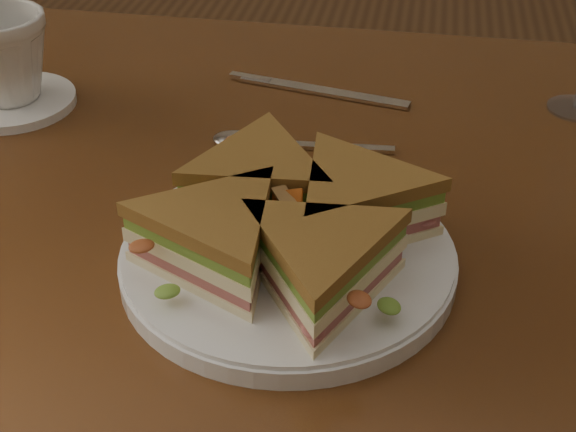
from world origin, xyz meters
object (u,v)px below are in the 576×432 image
(table, at_px, (302,272))
(saucer, at_px, (13,102))
(plate, at_px, (288,259))
(spoon, at_px, (259,142))
(coffee_cup, at_px, (3,57))
(sandwich_wedges, at_px, (288,221))
(knife, at_px, (311,90))

(table, height_order, saucer, saucer)
(plate, height_order, spoon, plate)
(table, relative_size, coffee_cup, 11.76)
(sandwich_wedges, xyz_separation_m, saucer, (-0.35, 0.23, -0.04))
(table, distance_m, coffee_cup, 0.39)
(knife, distance_m, saucer, 0.33)
(table, bearing_deg, spoon, 128.14)
(table, bearing_deg, saucer, 161.82)
(plate, bearing_deg, spoon, 108.56)
(plate, height_order, sandwich_wedges, sandwich_wedges)
(table, height_order, spoon, spoon)
(plate, distance_m, sandwich_wedges, 0.04)
(table, relative_size, plate, 4.45)
(spoon, xyz_separation_m, coffee_cup, (-0.28, 0.04, 0.05))
(saucer, bearing_deg, spoon, -7.88)
(saucer, height_order, coffee_cup, coffee_cup)
(sandwich_wedges, bearing_deg, coffee_cup, 146.78)
(spoon, bearing_deg, saucer, 168.14)
(coffee_cup, bearing_deg, knife, -1.79)
(plate, distance_m, saucer, 0.42)
(table, distance_m, knife, 0.23)
(saucer, xyz_separation_m, coffee_cup, (0.00, 0.00, 0.05))
(plate, xyz_separation_m, knife, (-0.03, 0.32, -0.01))
(sandwich_wedges, distance_m, saucer, 0.42)
(spoon, distance_m, saucer, 0.29)
(table, height_order, plate, plate)
(knife, height_order, saucer, saucer)
(table, xyz_separation_m, spoon, (-0.06, 0.07, 0.10))
(knife, xyz_separation_m, saucer, (-0.32, -0.09, 0.00))
(spoon, height_order, coffee_cup, coffee_cup)
(plate, bearing_deg, coffee_cup, 146.78)
(knife, relative_size, coffee_cup, 2.09)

